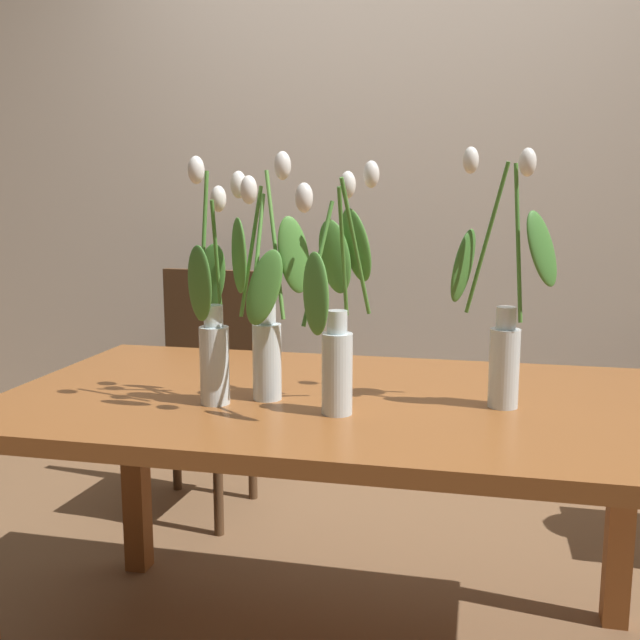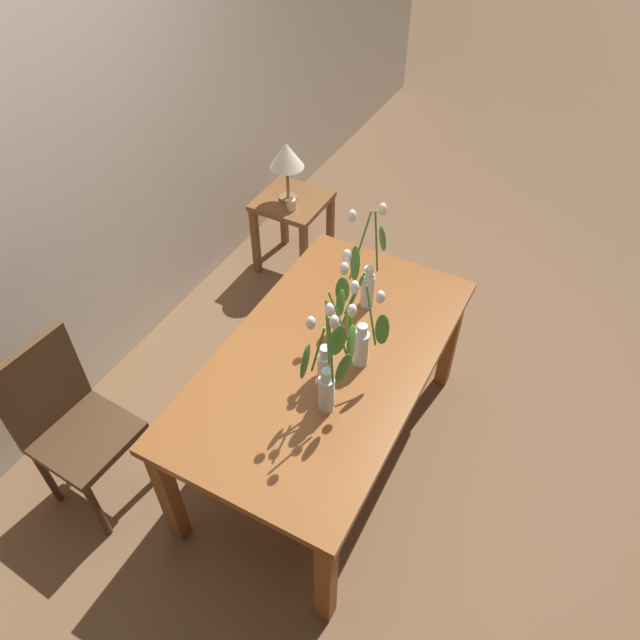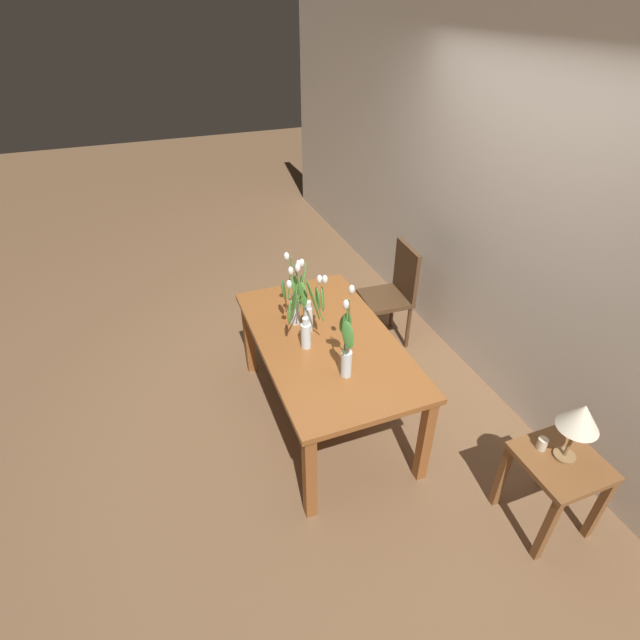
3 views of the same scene
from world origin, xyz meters
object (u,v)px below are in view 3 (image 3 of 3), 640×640
(tulip_vase_1, at_px, (347,350))
(tulip_vase_2, at_px, (294,302))
(tulip_vase_3, at_px, (308,320))
(side_table, at_px, (557,473))
(dining_chair, at_px, (394,290))
(table_lamp, at_px, (581,418))
(tulip_vase_0, at_px, (304,305))
(dining_table, at_px, (326,349))
(pillar_candle, at_px, (542,444))

(tulip_vase_1, height_order, tulip_vase_2, tulip_vase_1)
(tulip_vase_3, distance_m, side_table, 1.72)
(tulip_vase_3, bearing_deg, dining_chair, 125.02)
(dining_chair, relative_size, table_lamp, 2.34)
(tulip_vase_1, xyz_separation_m, table_lamp, (0.88, 0.96, -0.08))
(tulip_vase_2, relative_size, table_lamp, 1.40)
(tulip_vase_2, distance_m, table_lamp, 1.87)
(tulip_vase_3, bearing_deg, tulip_vase_0, 169.55)
(side_table, bearing_deg, dining_table, -144.30)
(pillar_candle, bearing_deg, table_lamp, 40.09)
(tulip_vase_0, distance_m, pillar_candle, 1.67)
(dining_table, height_order, side_table, dining_table)
(tulip_vase_3, bearing_deg, pillar_candle, 41.16)
(tulip_vase_1, relative_size, table_lamp, 1.47)
(dining_chair, height_order, table_lamp, table_lamp)
(dining_table, height_order, tulip_vase_3, tulip_vase_3)
(tulip_vase_2, distance_m, dining_chair, 1.22)
(table_lamp, bearing_deg, dining_chair, -179.78)
(tulip_vase_0, bearing_deg, side_table, 35.78)
(tulip_vase_0, height_order, side_table, tulip_vase_0)
(table_lamp, bearing_deg, tulip_vase_3, -138.92)
(dining_table, bearing_deg, pillar_candle, 36.28)
(dining_chair, bearing_deg, table_lamp, 0.22)
(tulip_vase_1, distance_m, tulip_vase_2, 0.66)
(table_lamp, relative_size, pillar_candle, 5.31)
(dining_chair, xyz_separation_m, pillar_candle, (1.89, -0.07, 0.06))
(dining_chair, xyz_separation_m, side_table, (2.00, -0.01, -0.09))
(tulip_vase_0, bearing_deg, tulip_vase_2, -167.12)
(tulip_vase_1, bearing_deg, side_table, 46.29)
(table_lamp, distance_m, pillar_candle, 0.30)
(tulip_vase_1, distance_m, side_table, 1.39)
(tulip_vase_2, xyz_separation_m, tulip_vase_3, (0.29, -0.00, 0.04))
(dining_chair, distance_m, table_lamp, 2.01)
(tulip_vase_1, height_order, side_table, tulip_vase_1)
(tulip_vase_2, bearing_deg, tulip_vase_1, 10.13)
(tulip_vase_3, distance_m, table_lamp, 1.64)
(tulip_vase_0, xyz_separation_m, table_lamp, (1.41, 1.05, -0.09))
(dining_chair, bearing_deg, tulip_vase_3, -54.98)
(tulip_vase_3, relative_size, side_table, 1.00)
(table_lamp, xyz_separation_m, pillar_candle, (-0.10, -0.08, -0.27))
(dining_table, bearing_deg, tulip_vase_3, -77.89)
(tulip_vase_0, bearing_deg, tulip_vase_3, -10.45)
(pillar_candle, bearing_deg, tulip_vase_3, -138.84)
(tulip_vase_0, height_order, tulip_vase_2, tulip_vase_0)
(tulip_vase_1, height_order, tulip_vase_3, tulip_vase_1)
(dining_table, distance_m, tulip_vase_0, 0.35)
(tulip_vase_2, relative_size, dining_chair, 0.60)
(dining_table, relative_size, tulip_vase_2, 2.86)
(tulip_vase_0, height_order, pillar_candle, tulip_vase_0)
(tulip_vase_1, height_order, table_lamp, tulip_vase_1)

